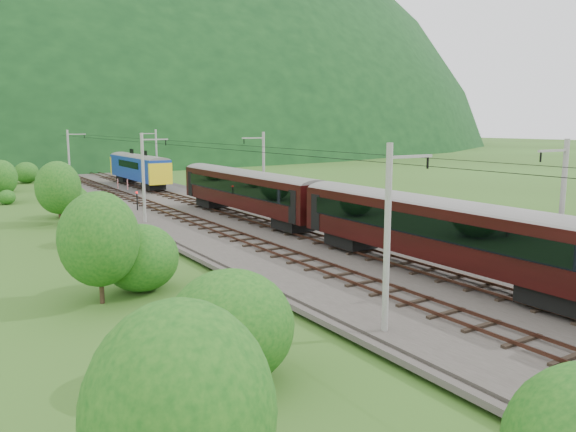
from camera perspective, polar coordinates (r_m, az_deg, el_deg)
ground at (r=29.33m, az=18.92°, el=-9.17°), size 600.00×600.00×0.00m
railbed at (r=36.07m, az=6.47°, el=-5.02°), size 14.00×220.00×0.30m
track_left at (r=34.61m, az=3.36°, el=-5.22°), size 2.40×220.00×0.27m
track_right at (r=37.53m, az=9.34°, el=-4.18°), size 2.40×220.00×0.27m
catenary_left at (r=51.89m, az=-14.41°, el=3.99°), size 2.54×192.28×8.00m
catenary_right at (r=56.83m, az=-2.56°, el=4.71°), size 2.54×192.28×8.00m
overhead_wires at (r=35.02m, az=6.67°, el=6.07°), size 4.83×198.00×0.03m
hazard_post_near at (r=80.63m, az=-16.90°, el=3.16°), size 0.15×0.15×1.37m
hazard_post_far at (r=78.91m, az=-15.99°, el=3.12°), size 0.16×0.16×1.46m
signal at (r=59.64m, az=-15.08°, el=1.66°), size 0.21×0.21×1.94m
vegetation_left at (r=33.45m, az=-17.66°, el=-2.49°), size 12.17×146.06×6.64m
vegetation_right at (r=44.03m, az=19.06°, el=-1.32°), size 6.00×102.78×2.71m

